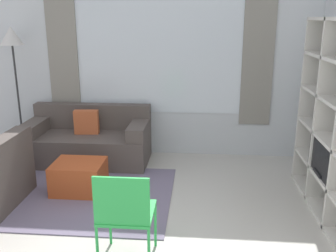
% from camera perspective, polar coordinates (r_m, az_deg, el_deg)
% --- Properties ---
extents(wall_back, '(5.72, 0.11, 2.70)m').
position_cam_1_polar(wall_back, '(5.55, -1.39, 9.35)').
color(wall_back, silver).
rests_on(wall_back, ground_plane).
extents(area_rug, '(2.97, 1.70, 0.01)m').
position_cam_1_polar(area_rug, '(4.74, -18.03, -9.76)').
color(area_rug, slate).
rests_on(area_rug, ground_plane).
extents(couch_main, '(1.73, 0.82, 0.79)m').
position_cam_1_polar(couch_main, '(5.53, -12.01, -2.27)').
color(couch_main, '#564C47').
rests_on(couch_main, ground_plane).
extents(ottoman, '(0.59, 0.50, 0.37)m').
position_cam_1_polar(ottoman, '(4.63, -13.39, -7.57)').
color(ottoman, '#B74C23').
rests_on(ottoman, ground_plane).
extents(floor_lamp, '(0.32, 0.32, 1.91)m').
position_cam_1_polar(floor_lamp, '(5.81, -22.63, 11.23)').
color(floor_lamp, black).
rests_on(floor_lamp, ground_plane).
extents(folding_chair, '(0.44, 0.46, 0.86)m').
position_cam_1_polar(folding_chair, '(3.11, -6.56, -12.71)').
color(folding_chair, green).
rests_on(folding_chair, ground_plane).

